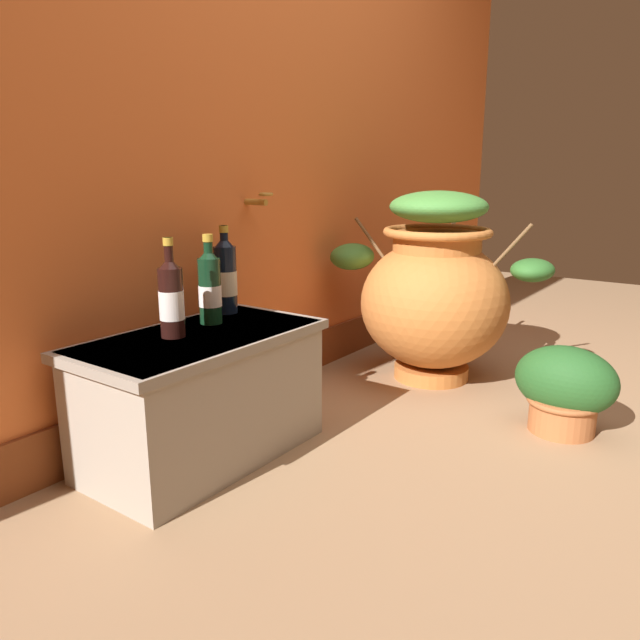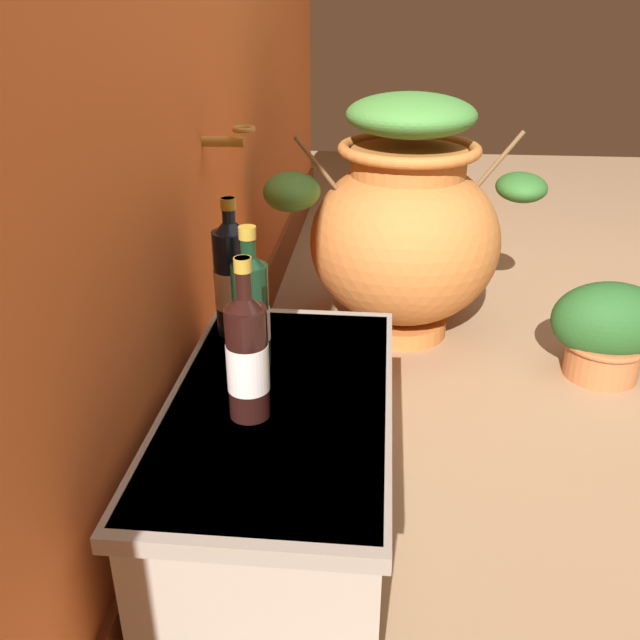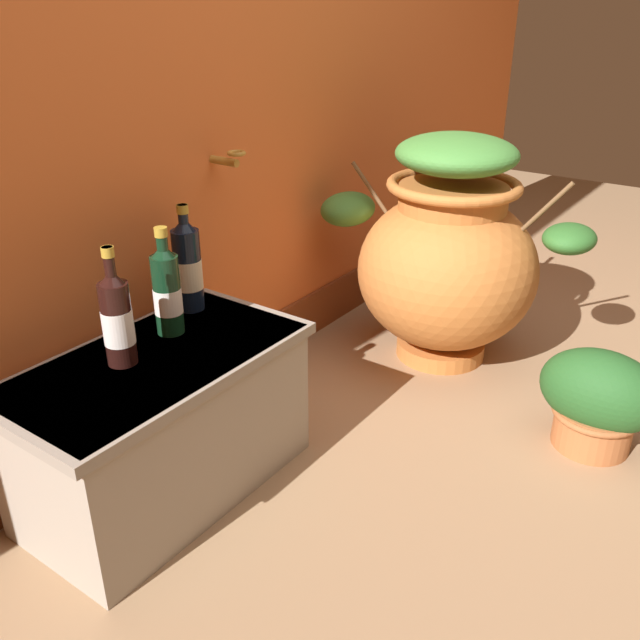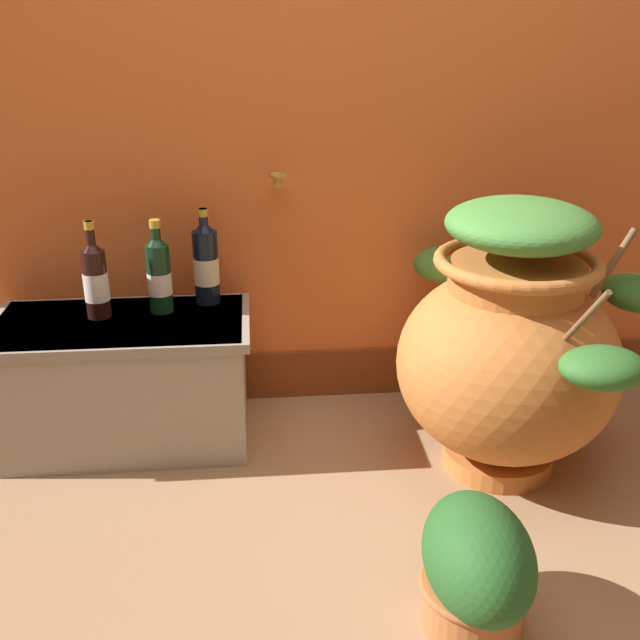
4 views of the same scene
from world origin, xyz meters
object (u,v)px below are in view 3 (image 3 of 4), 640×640
Objects in this scene: wine_bottle_left at (187,264)px; wine_bottle_right at (167,289)px; potted_shrub at (598,400)px; wine_bottle_middle at (117,317)px; terracotta_urn at (448,256)px.

wine_bottle_right is at bearing -154.73° from wine_bottle_left.
wine_bottle_left is at bearing 120.95° from potted_shrub.
wine_bottle_middle is at bearing 135.37° from potted_shrub.
terracotta_urn is at bearing -24.17° from wine_bottle_left.
wine_bottle_left is (-0.87, 0.39, 0.15)m from terracotta_urn.
wine_bottle_right is at bearing 8.64° from wine_bottle_middle.
wine_bottle_middle is 1.37m from potted_shrub.
wine_bottle_left is 1.02× the size of wine_bottle_middle.
wine_bottle_right is at bearing 162.19° from terracotta_urn.
terracotta_urn is at bearing -17.81° from wine_bottle_right.
terracotta_urn is 3.16× the size of wine_bottle_right.
wine_bottle_left is at bearing 25.27° from wine_bottle_right.
wine_bottle_left reaches higher than potted_shrub.
wine_bottle_middle is 0.19m from wine_bottle_right.
wine_bottle_right is (0.19, 0.03, 0.00)m from wine_bottle_middle.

